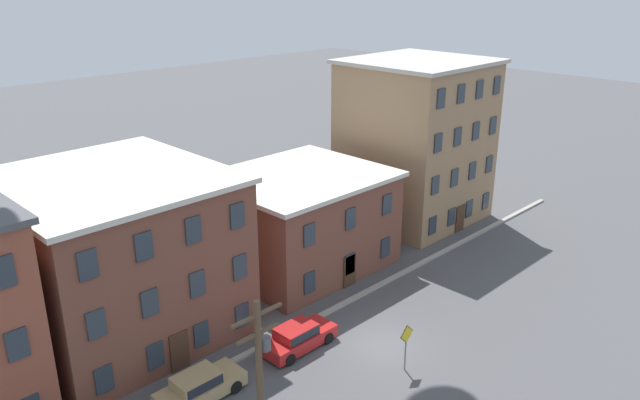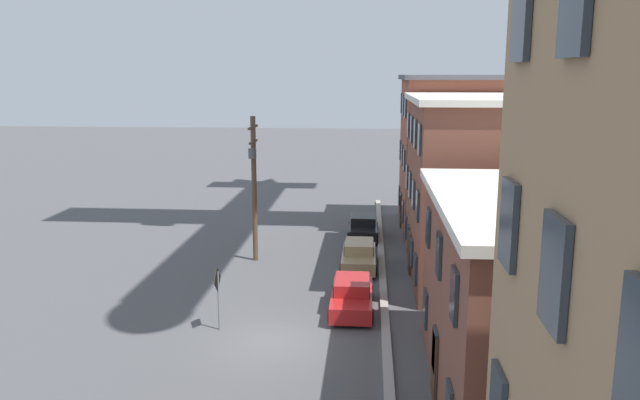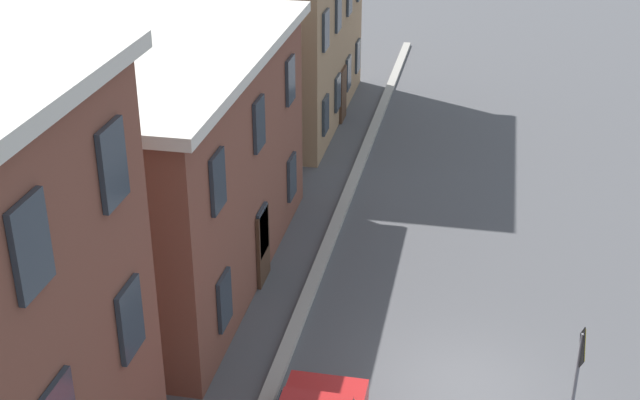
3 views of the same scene
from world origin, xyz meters
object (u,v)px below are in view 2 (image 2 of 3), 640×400
object	(u,v)px
car_red	(352,294)
car_black	(363,226)
caution_sign	(218,288)
utility_pole	(254,181)
car_tan	(359,254)

from	to	relation	value
car_red	car_black	bearing A→B (deg)	178.43
car_black	caution_sign	xyz separation A→B (m)	(15.51, -5.76, 1.06)
utility_pole	caution_sign	bearing A→B (deg)	1.59
car_red	caution_sign	distance (m)	6.10
utility_pole	car_black	bearing A→B (deg)	133.21
car_red	caution_sign	bearing A→B (deg)	-64.23
car_red	caution_sign	size ratio (longest dim) A/B	1.64
utility_pole	car_red	bearing A→B (deg)	38.16
car_black	caution_sign	distance (m)	16.58
car_black	car_red	xyz separation A→B (m)	(12.90, -0.35, 0.00)
car_red	utility_pole	bearing A→B (deg)	-141.84
car_red	caution_sign	xyz separation A→B (m)	(2.61, -5.41, 1.06)
car_black	utility_pole	world-z (taller)	utility_pole
car_red	utility_pole	xyz separation A→B (m)	(-7.23, -5.68, 3.84)
car_tan	caution_sign	bearing A→B (deg)	-32.02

